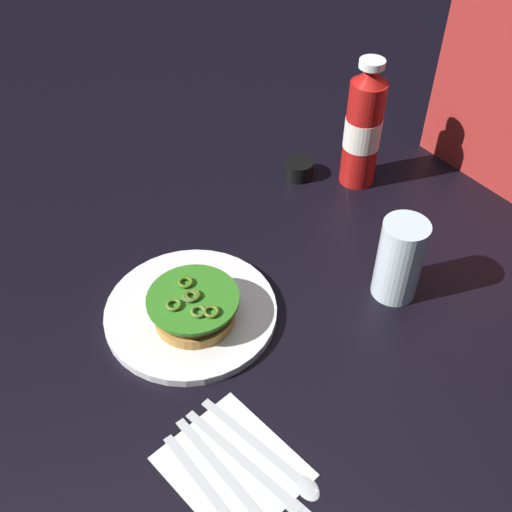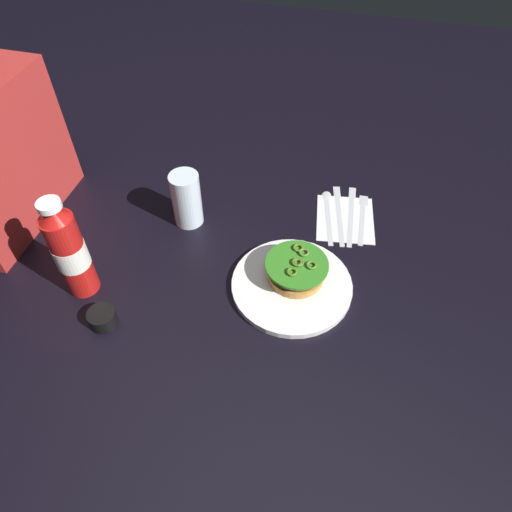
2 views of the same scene
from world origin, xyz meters
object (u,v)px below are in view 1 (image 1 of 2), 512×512
object	(u,v)px
dinner_plate	(191,312)
fork_utensil	(216,500)
water_glass	(400,260)
butter_knife	(238,489)
spoon_utensil	(275,459)
steak_knife	(257,472)
condiment_cup	(299,169)
ketchup_bottle	(363,128)
napkin	(233,466)
burger_sandwich	(194,307)

from	to	relation	value
dinner_plate	fork_utensil	distance (m)	0.30
water_glass	fork_utensil	size ratio (longest dim) A/B	0.77
butter_knife	spoon_utensil	xyz separation A→B (m)	(-0.01, 0.06, 0.00)
butter_knife	steak_knife	distance (m)	0.03
butter_knife	steak_knife	xyz separation A→B (m)	(-0.00, 0.03, -0.00)
condiment_cup	steak_knife	bearing A→B (deg)	-42.64
ketchup_bottle	butter_knife	xyz separation A→B (m)	(0.39, -0.54, -0.11)
condiment_cup	butter_knife	world-z (taller)	condiment_cup
dinner_plate	spoon_utensil	xyz separation A→B (m)	(0.27, -0.04, -0.00)
steak_knife	fork_utensil	bearing A→B (deg)	-89.64
dinner_plate	spoon_utensil	world-z (taller)	dinner_plate
napkin	butter_knife	world-z (taller)	butter_knife
dinner_plate	ketchup_bottle	size ratio (longest dim) A/B	1.06
water_glass	condiment_cup	xyz separation A→B (m)	(-0.33, 0.07, -0.05)
napkin	steak_knife	xyz separation A→B (m)	(0.02, 0.02, 0.00)
napkin	ketchup_bottle	bearing A→B (deg)	124.30
dinner_plate	steak_knife	distance (m)	0.28
burger_sandwich	steak_knife	bearing A→B (deg)	-13.81
burger_sandwich	butter_knife	distance (m)	0.27
burger_sandwich	ketchup_bottle	xyz separation A→B (m)	(-0.13, 0.44, 0.08)
burger_sandwich	napkin	distance (m)	0.24
butter_knife	burger_sandwich	bearing A→B (deg)	160.03
steak_knife	water_glass	bearing A→B (deg)	109.69
burger_sandwich	napkin	xyz separation A→B (m)	(0.23, -0.08, -0.04)
water_glass	burger_sandwich	bearing A→B (deg)	-112.63
ketchup_bottle	steak_knife	size ratio (longest dim) A/B	1.15
butter_knife	napkin	bearing A→B (deg)	158.31
water_glass	napkin	size ratio (longest dim) A/B	0.85
dinner_plate	spoon_utensil	size ratio (longest dim) A/B	1.36
napkin	fork_utensil	distance (m)	0.05
burger_sandwich	condiment_cup	size ratio (longest dim) A/B	2.38
water_glass	ketchup_bottle	bearing A→B (deg)	149.53
ketchup_bottle	water_glass	size ratio (longest dim) A/B	1.78
ketchup_bottle	fork_utensil	bearing A→B (deg)	-55.90
napkin	steak_knife	distance (m)	0.03
spoon_utensil	butter_knife	bearing A→B (deg)	-84.15
butter_knife	condiment_cup	bearing A→B (deg)	135.62
dinner_plate	napkin	size ratio (longest dim) A/B	1.60
napkin	butter_knife	size ratio (longest dim) A/B	0.75
condiment_cup	fork_utensil	xyz separation A→B (m)	(0.46, -0.48, -0.01)
condiment_cup	napkin	world-z (taller)	condiment_cup
napkin	spoon_utensil	xyz separation A→B (m)	(0.02, 0.05, 0.00)
fork_utensil	spoon_utensil	bearing A→B (deg)	91.15
steak_knife	condiment_cup	bearing A→B (deg)	137.36
burger_sandwich	steak_knife	xyz separation A→B (m)	(0.25, -0.06, -0.03)
water_glass	fork_utensil	world-z (taller)	water_glass
burger_sandwich	napkin	world-z (taller)	burger_sandwich
napkin	spoon_utensil	size ratio (longest dim) A/B	0.85
burger_sandwich	steak_knife	size ratio (longest dim) A/B	0.63
dinner_plate	condiment_cup	world-z (taller)	condiment_cup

